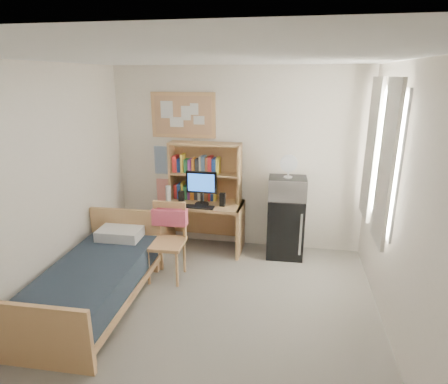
% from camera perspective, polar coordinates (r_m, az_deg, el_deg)
% --- Properties ---
extents(floor, '(3.60, 4.20, 0.02)m').
position_cam_1_polar(floor, '(4.06, -2.87, -20.13)').
color(floor, gray).
rests_on(floor, ground).
extents(ceiling, '(3.60, 4.20, 0.02)m').
position_cam_1_polar(ceiling, '(3.23, -3.60, 19.79)').
color(ceiling, white).
rests_on(ceiling, wall_back).
extents(wall_back, '(3.60, 0.04, 2.60)m').
position_cam_1_polar(wall_back, '(5.42, 2.00, 4.95)').
color(wall_back, white).
rests_on(wall_back, floor).
extents(wall_left, '(0.04, 4.20, 2.60)m').
position_cam_1_polar(wall_left, '(4.21, -27.73, -0.69)').
color(wall_left, white).
rests_on(wall_left, floor).
extents(wall_right, '(0.04, 4.20, 2.60)m').
position_cam_1_polar(wall_right, '(3.50, 26.93, -4.01)').
color(wall_right, white).
rests_on(wall_right, floor).
extents(window_unit, '(0.10, 1.40, 1.70)m').
position_cam_1_polar(window_unit, '(4.53, 22.80, 5.02)').
color(window_unit, white).
rests_on(window_unit, wall_right).
extents(curtain_left, '(0.04, 0.55, 1.70)m').
position_cam_1_polar(curtain_left, '(4.14, 23.49, 3.89)').
color(curtain_left, beige).
rests_on(curtain_left, wall_right).
extents(curtain_right, '(0.04, 0.55, 1.70)m').
position_cam_1_polar(curtain_right, '(4.90, 21.53, 6.02)').
color(curtain_right, beige).
rests_on(curtain_right, wall_right).
extents(bulletin_board, '(0.94, 0.03, 0.64)m').
position_cam_1_polar(bulletin_board, '(5.47, -6.23, 11.56)').
color(bulletin_board, tan).
rests_on(bulletin_board, wall_back).
extents(poster_wave, '(0.30, 0.01, 0.42)m').
position_cam_1_polar(poster_wave, '(5.68, -9.10, 4.80)').
color(poster_wave, '#255297').
rests_on(poster_wave, wall_back).
extents(poster_japan, '(0.28, 0.01, 0.36)m').
position_cam_1_polar(poster_japan, '(5.80, -8.88, 0.26)').
color(poster_japan, red).
rests_on(poster_japan, wall_back).
extents(desk, '(1.15, 0.60, 0.71)m').
position_cam_1_polar(desk, '(5.49, -3.17, -5.21)').
color(desk, tan).
rests_on(desk, floor).
extents(desk_chair, '(0.50, 0.50, 0.97)m').
position_cam_1_polar(desk_chair, '(4.71, -8.84, -7.67)').
color(desk_chair, tan).
rests_on(desk_chair, floor).
extents(mini_fridge, '(0.52, 0.52, 0.85)m').
position_cam_1_polar(mini_fridge, '(5.36, 9.32, -5.21)').
color(mini_fridge, black).
rests_on(mini_fridge, floor).
extents(bed, '(0.95, 1.84, 0.50)m').
position_cam_1_polar(bed, '(4.45, -19.20, -13.49)').
color(bed, '#1B2430').
rests_on(bed, floor).
extents(hutch, '(1.04, 0.29, 0.85)m').
position_cam_1_polar(hutch, '(5.39, -2.90, 3.07)').
color(hutch, tan).
rests_on(hutch, desk).
extents(monitor, '(0.43, 0.04, 0.46)m').
position_cam_1_polar(monitor, '(5.24, -3.44, 0.49)').
color(monitor, black).
rests_on(monitor, desk).
extents(keyboard, '(0.42, 0.14, 0.02)m').
position_cam_1_polar(keyboard, '(5.18, -3.81, -2.29)').
color(keyboard, black).
rests_on(keyboard, desk).
extents(speaker_left, '(0.07, 0.07, 0.18)m').
position_cam_1_polar(speaker_left, '(5.37, -6.51, -0.79)').
color(speaker_left, black).
rests_on(speaker_left, desk).
extents(speaker_right, '(0.08, 0.08, 0.18)m').
position_cam_1_polar(speaker_right, '(5.22, -0.23, -1.18)').
color(speaker_right, black).
rests_on(speaker_right, desk).
extents(water_bottle, '(0.08, 0.08, 0.25)m').
position_cam_1_polar(water_bottle, '(5.38, -8.48, -0.39)').
color(water_bottle, silver).
rests_on(water_bottle, desk).
extents(hoodie, '(0.45, 0.15, 0.21)m').
position_cam_1_polar(hoodie, '(4.79, -8.28, -3.78)').
color(hoodie, '#F65D7A').
rests_on(hoodie, desk_chair).
extents(microwave, '(0.52, 0.40, 0.29)m').
position_cam_1_polar(microwave, '(5.15, 9.63, 0.60)').
color(microwave, silver).
rests_on(microwave, mini_fridge).
extents(desk_fan, '(0.24, 0.24, 0.29)m').
position_cam_1_polar(desk_fan, '(5.08, 9.79, 3.74)').
color(desk_fan, silver).
rests_on(desk_fan, microwave).
extents(pillow, '(0.54, 0.38, 0.13)m').
position_cam_1_polar(pillow, '(4.91, -15.51, -6.07)').
color(pillow, silver).
rests_on(pillow, bed).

